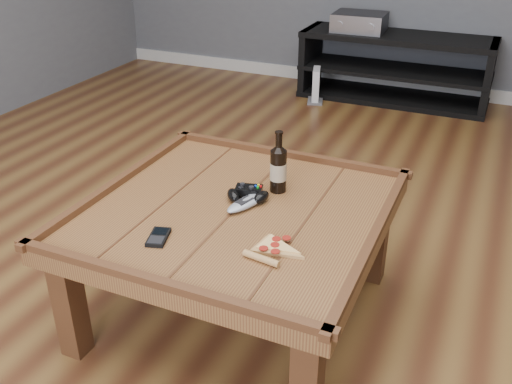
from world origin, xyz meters
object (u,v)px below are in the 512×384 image
at_px(media_console, 394,68).
at_px(game_controller, 248,194).
at_px(smartphone, 158,237).
at_px(remote_control, 248,202).
at_px(beer_bottle, 278,167).
at_px(pizza_slice, 273,249).
at_px(game_console, 316,87).
at_px(av_receiver, 359,22).
at_px(coffee_table, 236,223).

xyz_separation_m(media_console, game_controller, (0.01, -2.67, 0.23)).
bearing_deg(smartphone, remote_control, 45.33).
xyz_separation_m(beer_bottle, pizza_slice, (0.14, -0.38, -0.09)).
height_order(beer_bottle, game_console, beer_bottle).
distance_m(remote_control, av_receiver, 2.73).
bearing_deg(coffee_table, av_receiver, 96.16).
xyz_separation_m(beer_bottle, smartphone, (-0.22, -0.46, -0.09)).
xyz_separation_m(pizza_slice, game_console, (-0.74, 2.67, -0.34)).
height_order(beer_bottle, pizza_slice, beer_bottle).
bearing_deg(pizza_slice, beer_bottle, 118.25).
relative_size(game_controller, game_console, 0.64).
height_order(coffee_table, beer_bottle, beer_bottle).
relative_size(game_controller, remote_control, 0.78).
xyz_separation_m(beer_bottle, av_receiver, (-0.38, 2.56, 0.02)).
distance_m(game_controller, game_console, 2.48).
relative_size(pizza_slice, game_console, 0.91).
bearing_deg(pizza_slice, game_console, 113.98).
distance_m(game_controller, pizza_slice, 0.34).
distance_m(game_controller, smartphone, 0.39).
height_order(coffee_table, game_controller, game_controller).
xyz_separation_m(coffee_table, game_console, (-0.52, 2.48, -0.28)).
distance_m(game_controller, remote_control, 0.05).
relative_size(beer_bottle, smartphone, 1.98).
bearing_deg(media_console, pizza_slice, -85.76).
distance_m(av_receiver, game_console, 0.57).
xyz_separation_m(beer_bottle, game_controller, (-0.07, -0.10, -0.07)).
relative_size(coffee_table, game_console, 4.05).
bearing_deg(game_console, beer_bottle, -91.54).
bearing_deg(av_receiver, coffee_table, -85.77).
xyz_separation_m(beer_bottle, remote_control, (-0.05, -0.15, -0.08)).
bearing_deg(coffee_table, remote_control, 53.02).
xyz_separation_m(smartphone, av_receiver, (-0.16, 3.02, 0.11)).
distance_m(pizza_slice, game_console, 2.79).
distance_m(media_console, av_receiver, 0.44).
height_order(game_controller, remote_control, game_controller).
distance_m(pizza_slice, remote_control, 0.30).
bearing_deg(game_console, game_controller, -93.81).
distance_m(coffee_table, media_console, 2.75).
bearing_deg(smartphone, coffee_table, 46.69).
bearing_deg(pizza_slice, game_controller, 136.01).
height_order(beer_bottle, remote_control, beer_bottle).
bearing_deg(media_console, coffee_table, -90.00).
relative_size(remote_control, av_receiver, 0.54).
distance_m(beer_bottle, pizza_slice, 0.41).
xyz_separation_m(pizza_slice, remote_control, (-0.19, 0.23, 0.01)).
bearing_deg(game_controller, game_console, 87.93).
xyz_separation_m(remote_control, av_receiver, (-0.33, 2.71, 0.10)).
height_order(av_receiver, game_console, av_receiver).
distance_m(coffee_table, pizza_slice, 0.30).
distance_m(pizza_slice, smartphone, 0.37).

